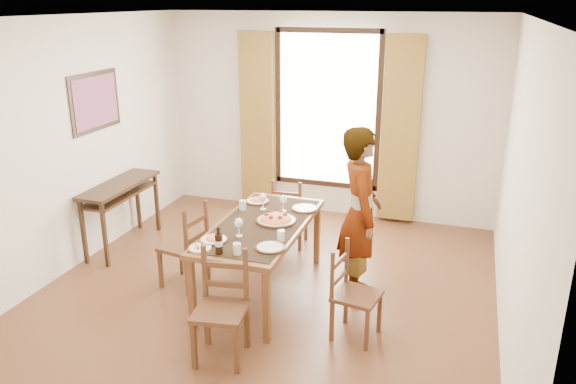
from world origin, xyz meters
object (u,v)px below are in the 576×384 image
(dining_table, at_px, (261,230))
(man, at_px, (360,215))
(console_table, at_px, (120,193))
(pasta_platter, at_px, (276,217))

(dining_table, bearing_deg, man, 15.22)
(console_table, distance_m, dining_table, 2.06)
(dining_table, distance_m, pasta_platter, 0.20)
(console_table, xyz_separation_m, pasta_platter, (2.11, -0.46, 0.12))
(man, bearing_deg, console_table, 64.79)
(dining_table, xyz_separation_m, pasta_platter, (0.13, 0.09, 0.12))
(pasta_platter, bearing_deg, console_table, 167.82)
(pasta_platter, bearing_deg, dining_table, -143.56)
(console_table, xyz_separation_m, dining_table, (1.98, -0.55, 0.00))
(dining_table, bearing_deg, pasta_platter, 36.44)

